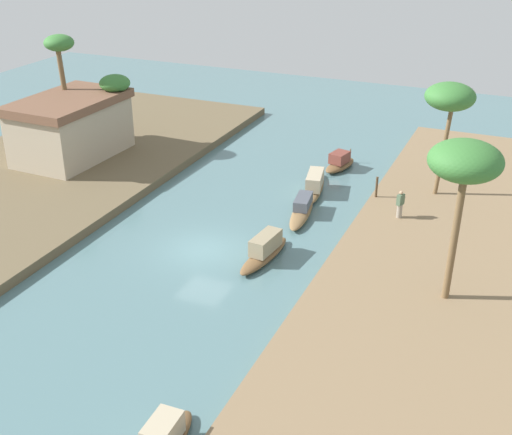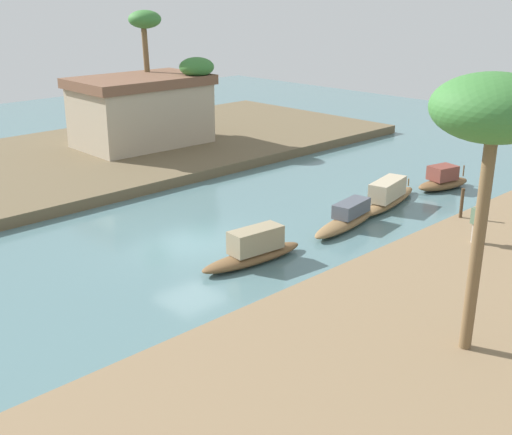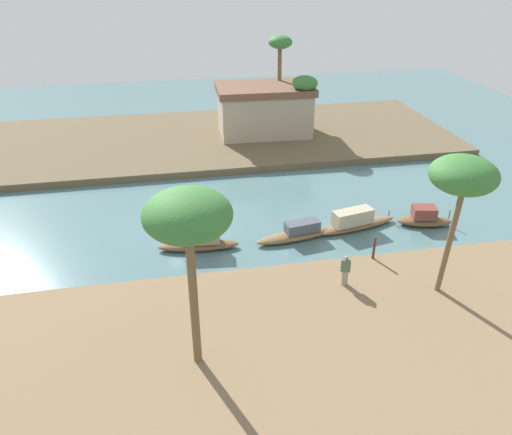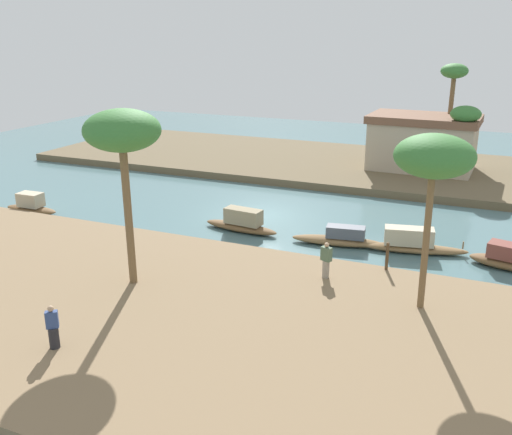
{
  "view_description": "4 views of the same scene",
  "coord_description": "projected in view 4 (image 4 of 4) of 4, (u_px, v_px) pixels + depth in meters",
  "views": [
    {
      "loc": [
        -27.06,
        -14.78,
        16.61
      ],
      "look_at": [
        3.59,
        -1.46,
        0.6
      ],
      "focal_mm": 46.82,
      "sensor_mm": 36.0,
      "label": 1
    },
    {
      "loc": [
        -15.66,
        -19.91,
        9.77
      ],
      "look_at": [
        2.3,
        -1.51,
        0.88
      ],
      "focal_mm": 47.02,
      "sensor_mm": 36.0,
      "label": 2
    },
    {
      "loc": [
        -1.03,
        -27.36,
        14.86
      ],
      "look_at": [
        3.79,
        -2.42,
        1.17
      ],
      "focal_mm": 35.29,
      "sensor_mm": 36.0,
      "label": 3
    },
    {
      "loc": [
        13.18,
        -30.91,
        10.74
      ],
      "look_at": [
        1.08,
        -2.85,
        0.76
      ],
      "focal_mm": 40.26,
      "sensor_mm": 36.0,
      "label": 4
    }
  ],
  "objects": [
    {
      "name": "riverside_building",
      "position": [
        423.0,
        142.0,
        43.77
      ],
      "size": [
        8.18,
        5.36,
        4.13
      ],
      "rotation": [
        0.0,
        0.0,
        -0.03
      ],
      "color": "tan",
      "rests_on": "riverbank_right"
    },
    {
      "name": "riverbank_left",
      "position": [
        119.0,
        306.0,
        22.86
      ],
      "size": [
        47.57,
        15.23,
        0.55
      ],
      "primitive_type": "cube",
      "color": "#846B4C",
      "rests_on": "ground"
    },
    {
      "name": "palm_tree_right_tall",
      "position": [
        454.0,
        79.0,
        43.01
      ],
      "size": [
        2.02,
        2.02,
        7.88
      ],
      "color": "brown",
      "rests_on": "riverbank_right"
    },
    {
      "name": "sampan_downstream_large",
      "position": [
        504.0,
        259.0,
        27.13
      ],
      "size": [
        3.41,
        1.85,
        1.22
      ],
      "rotation": [
        0.0,
        0.0,
        -0.22
      ],
      "color": "brown",
      "rests_on": "river_water"
    },
    {
      "name": "riverbank_right",
      "position": [
        325.0,
        163.0,
        47.52
      ],
      "size": [
        47.57,
        15.23,
        0.55
      ],
      "primitive_type": "cube",
      "color": "brown",
      "rests_on": "ground"
    },
    {
      "name": "palm_tree_right_short",
      "position": [
        465.0,
        117.0,
        40.38
      ],
      "size": [
        2.13,
        2.13,
        5.18
      ],
      "color": "#7F6647",
      "rests_on": "riverbank_right"
    },
    {
      "name": "sampan_midstream",
      "position": [
        412.0,
        243.0,
        28.99
      ],
      "size": [
        5.31,
        2.01,
        1.3
      ],
      "rotation": [
        0.0,
        0.0,
        0.21
      ],
      "color": "brown",
      "rests_on": "river_water"
    },
    {
      "name": "sampan_foreground",
      "position": [
        340.0,
        238.0,
        30.0
      ],
      "size": [
        4.92,
        1.74,
        1.06
      ],
      "rotation": [
        0.0,
        0.0,
        0.16
      ],
      "color": "brown",
      "rests_on": "river_water"
    },
    {
      "name": "river_water",
      "position": [
        258.0,
        214.0,
        35.28
      ],
      "size": [
        75.83,
        75.83,
        0.0
      ],
      "primitive_type": "plane",
      "color": "slate",
      "rests_on": "ground"
    },
    {
      "name": "person_by_mooring",
      "position": [
        53.0,
        330.0,
        19.17
      ],
      "size": [
        0.48,
        0.48,
        1.55
      ],
      "rotation": [
        0.0,
        0.0,
        3.79
      ],
      "color": "#232328",
      "rests_on": "riverbank_left"
    },
    {
      "name": "palm_tree_left_near",
      "position": [
        122.0,
        134.0,
        22.43
      ],
      "size": [
        3.06,
        3.06,
        7.33
      ],
      "color": "brown",
      "rests_on": "riverbank_left"
    },
    {
      "name": "palm_tree_left_far",
      "position": [
        434.0,
        158.0,
        20.24
      ],
      "size": [
        2.86,
        2.86,
        6.77
      ],
      "color": "brown",
      "rests_on": "riverbank_left"
    },
    {
      "name": "person_on_near_bank",
      "position": [
        326.0,
        260.0,
        24.66
      ],
      "size": [
        0.52,
        0.4,
        1.6
      ],
      "rotation": [
        0.0,
        0.0,
        2.77
      ],
      "color": "gray",
      "rests_on": "riverbank_left"
    },
    {
      "name": "mooring_post",
      "position": [
        387.0,
        256.0,
        25.49
      ],
      "size": [
        0.14,
        0.14,
        1.28
      ],
      "primitive_type": "cylinder",
      "color": "#4C3823",
      "rests_on": "riverbank_left"
    },
    {
      "name": "sampan_with_red_awning",
      "position": [
        242.0,
        223.0,
        32.06
      ],
      "size": [
        4.58,
        1.48,
        1.32
      ],
      "rotation": [
        0.0,
        0.0,
        -0.1
      ],
      "color": "brown",
      "rests_on": "river_water"
    },
    {
      "name": "sampan_near_left_bank",
      "position": [
        31.0,
        205.0,
        35.38
      ],
      "size": [
        3.69,
        1.18,
        1.26
      ],
      "rotation": [
        0.0,
        0.0,
        0.03
      ],
      "color": "brown",
      "rests_on": "river_water"
    }
  ]
}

